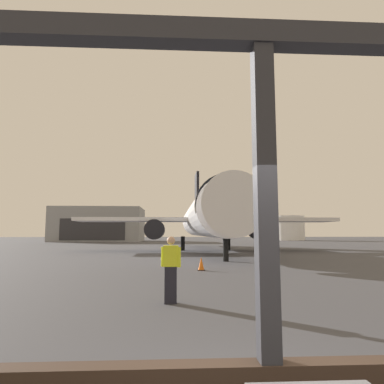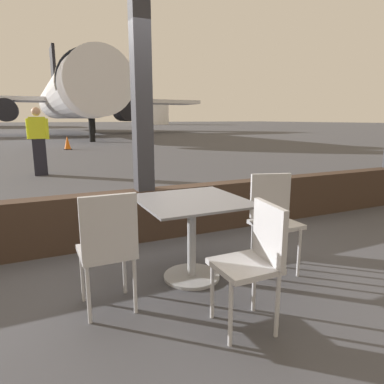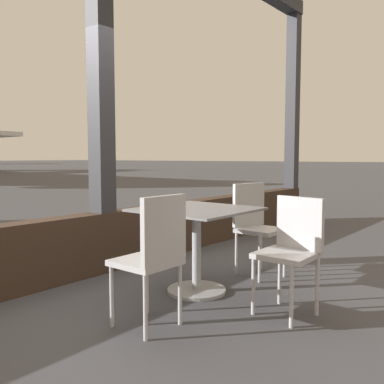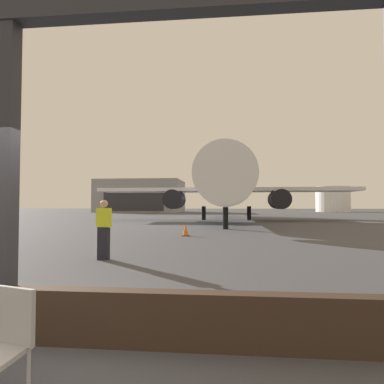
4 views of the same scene
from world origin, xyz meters
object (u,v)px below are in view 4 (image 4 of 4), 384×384
traffic_cone (186,230)px  fuel_storage_tank (333,199)px  airplane (226,187)px  cafe_chair_aisle_left (4,339)px  ground_crew_worker (104,229)px  distant_hangar (141,196)px

traffic_cone → fuel_storage_tank: bearing=67.8°
airplane → traffic_cone: (-2.02, -17.68, -3.14)m
airplane → traffic_cone: airplane is taller
cafe_chair_aisle_left → airplane: size_ratio=0.03×
cafe_chair_aisle_left → airplane: bearing=87.2°
ground_crew_worker → traffic_cone: ground_crew_worker is taller
airplane → ground_crew_worker: airplane is taller
ground_crew_worker → traffic_cone: bearing=79.6°
ground_crew_worker → airplane: bearing=82.3°
cafe_chair_aisle_left → traffic_cone: 15.03m
distant_hangar → fuel_storage_tank: distant_hangar is taller
airplane → fuel_storage_tank: airplane is taller
airplane → distant_hangar: bearing=115.0°
fuel_storage_tank → airplane: bearing=-117.3°
cafe_chair_aisle_left → fuel_storage_tank: 85.04m
airplane → ground_crew_worker: bearing=-97.7°
cafe_chair_aisle_left → ground_crew_worker: bearing=104.6°
cafe_chair_aisle_left → traffic_cone: bearing=91.6°
ground_crew_worker → fuel_storage_tank: 78.90m
traffic_cone → distant_hangar: 62.14m
ground_crew_worker → cafe_chair_aisle_left: bearing=-75.4°
ground_crew_worker → fuel_storage_tank: size_ratio=0.23×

